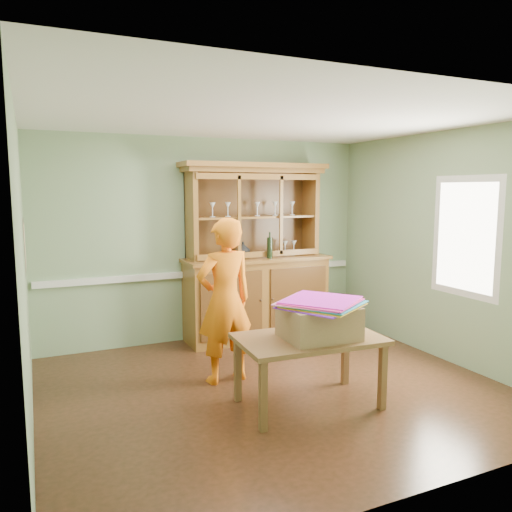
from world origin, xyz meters
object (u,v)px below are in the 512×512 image
dining_table (309,345)px  cardboard_box (319,322)px  person (225,301)px  china_hutch (256,278)px

dining_table → cardboard_box: size_ratio=2.11×
cardboard_box → person: person is taller
dining_table → cardboard_box: cardboard_box is taller
china_hutch → dining_table: bearing=-101.7°
dining_table → cardboard_box: 0.25m
cardboard_box → person: 1.11m
china_hutch → person: (-0.96, -1.32, 0.04)m
china_hutch → dining_table: 2.28m
dining_table → person: (-0.50, 0.89, 0.28)m
china_hutch → person: bearing=-125.8°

